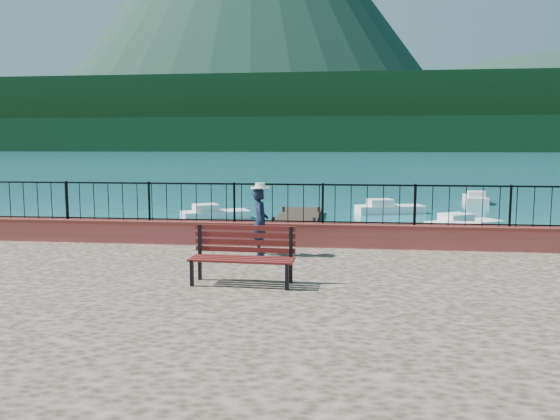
% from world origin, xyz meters
% --- Properties ---
extents(ground, '(2000.00, 2000.00, 0.00)m').
position_xyz_m(ground, '(0.00, 0.00, 0.00)').
color(ground, '#19596B').
rests_on(ground, ground).
extents(parapet, '(28.00, 0.46, 0.58)m').
position_xyz_m(parapet, '(0.00, 3.70, 1.49)').
color(parapet, '#C4474C').
rests_on(parapet, promenade).
extents(railing, '(27.00, 0.05, 0.95)m').
position_xyz_m(railing, '(0.00, 3.70, 2.25)').
color(railing, black).
rests_on(railing, parapet).
extents(dock, '(2.00, 16.00, 0.30)m').
position_xyz_m(dock, '(-2.00, 12.00, 0.15)').
color(dock, '#2D231C').
rests_on(dock, ground).
extents(far_forest, '(900.00, 60.00, 18.00)m').
position_xyz_m(far_forest, '(0.00, 300.00, 9.00)').
color(far_forest, black).
rests_on(far_forest, ground).
extents(foothills, '(900.00, 120.00, 44.00)m').
position_xyz_m(foothills, '(0.00, 360.00, 22.00)').
color(foothills, black).
rests_on(foothills, ground).
extents(park_bench, '(1.89, 0.69, 1.04)m').
position_xyz_m(park_bench, '(-1.58, -0.13, 1.51)').
color(park_bench, black).
rests_on(park_bench, promenade).
extents(person, '(0.46, 0.61, 1.53)m').
position_xyz_m(person, '(-1.66, 2.49, 1.96)').
color(person, black).
rests_on(person, promenade).
extents(hat, '(0.44, 0.44, 0.12)m').
position_xyz_m(hat, '(-1.66, 2.49, 2.79)').
color(hat, white).
rests_on(hat, person).
extents(boat_0, '(4.16, 2.73, 0.80)m').
position_xyz_m(boat_0, '(-6.77, 7.55, 0.40)').
color(boat_0, white).
rests_on(boat_0, ground).
extents(boat_1, '(3.63, 1.32, 0.80)m').
position_xyz_m(boat_1, '(5.24, 11.38, 0.40)').
color(boat_1, white).
rests_on(boat_1, ground).
extents(boat_2, '(3.53, 2.80, 0.80)m').
position_xyz_m(boat_2, '(5.39, 14.51, 0.40)').
color(boat_2, silver).
rests_on(boat_2, ground).
extents(boat_3, '(3.53, 2.70, 0.80)m').
position_xyz_m(boat_3, '(-6.16, 16.81, 0.40)').
color(boat_3, silver).
rests_on(boat_3, ground).
extents(boat_4, '(3.82, 2.19, 0.80)m').
position_xyz_m(boat_4, '(2.66, 20.27, 0.40)').
color(boat_4, silver).
rests_on(boat_4, ground).
extents(boat_5, '(1.69, 3.49, 0.80)m').
position_xyz_m(boat_5, '(8.54, 26.46, 0.40)').
color(boat_5, silver).
rests_on(boat_5, ground).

